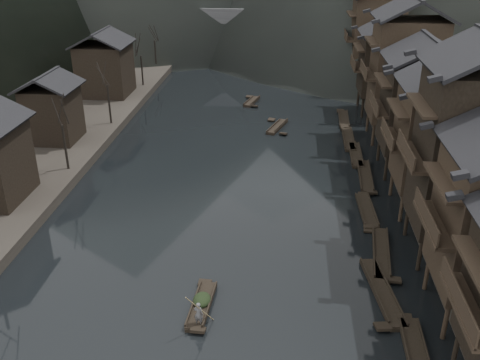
# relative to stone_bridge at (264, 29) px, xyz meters

# --- Properties ---
(water) EXTENTS (300.00, 300.00, 0.00)m
(water) POSITION_rel_stone_bridge_xyz_m (0.00, -72.00, -5.11)
(water) COLOR black
(water) RESTS_ON ground
(left_bank) EXTENTS (40.00, 200.00, 1.20)m
(left_bank) POSITION_rel_stone_bridge_xyz_m (-35.00, -32.00, -4.51)
(left_bank) COLOR #2D2823
(left_bank) RESTS_ON ground
(stilt_houses) EXTENTS (9.00, 67.60, 16.24)m
(stilt_houses) POSITION_rel_stone_bridge_xyz_m (17.28, -52.13, 3.72)
(stilt_houses) COLOR black
(stilt_houses) RESTS_ON ground
(left_houses) EXTENTS (8.10, 53.20, 8.73)m
(left_houses) POSITION_rel_stone_bridge_xyz_m (-20.50, -51.88, 0.55)
(left_houses) COLOR black
(left_houses) RESTS_ON left_bank
(bare_trees) EXTENTS (3.80, 72.89, 7.59)m
(bare_trees) POSITION_rel_stone_bridge_xyz_m (-17.00, -53.81, 1.15)
(bare_trees) COLOR black
(bare_trees) RESTS_ON left_bank
(moored_sampans) EXTENTS (2.95, 48.90, 0.47)m
(moored_sampans) POSITION_rel_stone_bridge_xyz_m (11.88, -57.09, -4.91)
(moored_sampans) COLOR black
(moored_sampans) RESTS_ON water
(midriver_boats) EXTENTS (6.13, 15.48, 0.44)m
(midriver_boats) POSITION_rel_stone_bridge_xyz_m (1.76, -34.82, -4.91)
(midriver_boats) COLOR black
(midriver_boats) RESTS_ON water
(stone_bridge) EXTENTS (40.00, 6.00, 9.00)m
(stone_bridge) POSITION_rel_stone_bridge_xyz_m (0.00, 0.00, 0.00)
(stone_bridge) COLOR #4C4C4F
(stone_bridge) RESTS_ON ground
(hero_sampan) EXTENTS (1.39, 5.30, 0.44)m
(hero_sampan) POSITION_rel_stone_bridge_xyz_m (-0.41, -73.90, -4.91)
(hero_sampan) COLOR black
(hero_sampan) RESTS_ON water
(cargo_heap) EXTENTS (1.16, 1.52, 0.69)m
(cargo_heap) POSITION_rel_stone_bridge_xyz_m (-0.43, -73.66, -4.32)
(cargo_heap) COLOR black
(cargo_heap) RESTS_ON hero_sampan
(boatman) EXTENTS (0.67, 0.51, 1.63)m
(boatman) POSITION_rel_stone_bridge_xyz_m (-0.30, -75.74, -3.85)
(boatman) COLOR slate
(boatman) RESTS_ON hero_sampan
(bamboo_pole) EXTENTS (1.54, 1.96, 3.29)m
(bamboo_pole) POSITION_rel_stone_bridge_xyz_m (-0.10, -75.74, -1.39)
(bamboo_pole) COLOR #8C7A51
(bamboo_pole) RESTS_ON boatman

